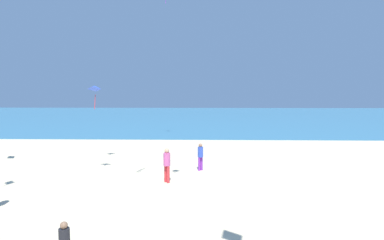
% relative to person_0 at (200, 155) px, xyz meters
% --- Properties ---
extents(ground_plane, '(120.00, 120.00, 0.00)m').
position_rel_person_0_xyz_m(ground_plane, '(-0.40, -2.45, -0.93)').
color(ground_plane, beige).
extents(ocean_water, '(120.00, 60.00, 0.05)m').
position_rel_person_0_xyz_m(ocean_water, '(-0.40, 41.69, -0.91)').
color(ocean_water, teal).
rests_on(ocean_water, ground_plane).
extents(person_0, '(0.45, 0.45, 1.61)m').
position_rel_person_0_xyz_m(person_0, '(0.00, 0.00, 0.00)').
color(person_0, purple).
rests_on(person_0, ground_plane).
extents(person_5, '(0.50, 0.50, 1.76)m').
position_rel_person_0_xyz_m(person_5, '(-1.72, -2.51, 0.09)').
color(person_5, red).
rests_on(person_5, ground_plane).
extents(kite_blue, '(0.62, 0.51, 1.39)m').
position_rel_person_0_xyz_m(kite_blue, '(-5.87, -0.88, 3.92)').
color(kite_blue, blue).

